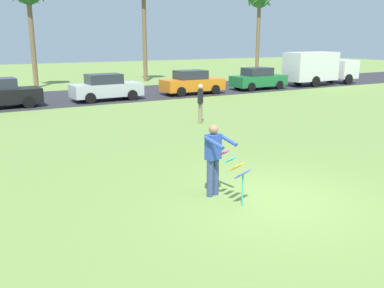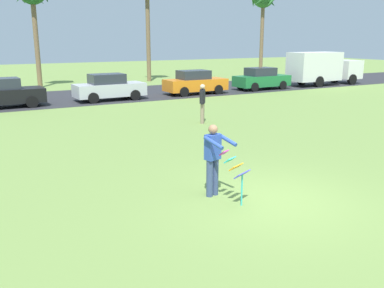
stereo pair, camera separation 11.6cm
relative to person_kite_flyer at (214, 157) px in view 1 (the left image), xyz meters
name	(u,v)px [view 1 (the left image)]	position (x,y,z in m)	size (l,w,h in m)	color
ground_plane	(274,200)	(1.08, -0.96, -0.95)	(120.00, 120.00, 0.00)	olive
road_strip	(67,98)	(1.08, 19.07, -0.95)	(120.00, 8.00, 0.01)	#2D2D33
person_kite_flyer	(214,157)	(0.00, 0.00, 0.00)	(0.65, 0.73, 1.73)	#384772
kite_held	(237,169)	(0.17, -0.69, -0.12)	(0.59, 0.72, 1.21)	#D83399
parked_car_silver	(106,88)	(2.91, 16.67, -0.18)	(4.24, 1.92, 1.60)	silver
parked_car_orange	(192,83)	(8.89, 16.67, -0.18)	(4.21, 1.86, 1.60)	orange
parked_car_green	(258,79)	(14.50, 16.67, -0.18)	(4.22, 1.88, 1.60)	#1E7238
parked_truck_white_box	(318,67)	(20.53, 16.67, 0.46)	(6.70, 2.13, 2.62)	silver
palm_tree_far_left	(259,1)	(21.81, 26.14, 6.27)	(2.58, 2.71, 8.64)	brown
person_walker_near	(200,102)	(4.25, 7.77, -0.02)	(0.39, 0.48, 1.73)	gray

